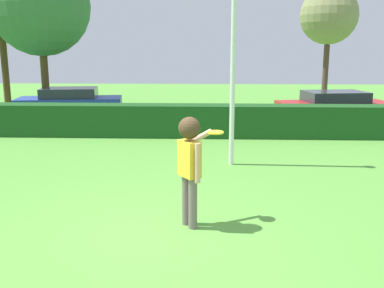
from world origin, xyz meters
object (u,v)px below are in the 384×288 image
Objects in this scene: frisbee at (216,132)px; parked_car_blue at (70,101)px; lamppost at (234,33)px; person at (190,157)px; parked_car_red at (334,106)px; bare_elm_tree at (329,16)px; birch_tree at (40,6)px.

frisbee is 12.39m from parked_car_blue.
person is at bearing -102.11° from lamppost.
person is at bearing -116.37° from parked_car_red.
frisbee is at bearing -110.70° from bare_elm_tree.
bare_elm_tree is at bearing 80.96° from parked_car_red.
frisbee is 0.04× the size of birch_tree.
parked_car_red is (5.04, 10.16, -0.47)m from person.
birch_tree is at bearing 119.16° from person.
birch_tree is (-12.60, -2.08, 0.29)m from bare_elm_tree.
person is 6.74× the size of frisbee.
birch_tree reaches higher than person.
person reaches higher than frisbee.
parked_car_blue is (-6.34, 7.29, -2.49)m from lamppost.
parked_car_red is at bearing -99.04° from bare_elm_tree.
parked_car_blue is 1.00× the size of parked_car_red.
birch_tree reaches higher than frisbee.
parked_car_blue is at bearing -38.50° from birch_tree.
birch_tree is (-11.93, 2.18, 3.90)m from parked_car_red.
parked_car_blue is at bearing 131.04° from lamppost.
bare_elm_tree is (4.87, 10.48, 1.12)m from lamppost.
parked_car_red is (4.19, 6.21, -2.49)m from lamppost.
person is 4.52m from lamppost.
frisbee reaches higher than parked_car_blue.
frisbee is at bearing -97.05° from lamppost.
lamppost is at bearing 77.89° from person.
frisbee is 0.05× the size of bare_elm_tree.
frisbee is at bearing 42.86° from person.
parked_car_red is 5.63m from bare_elm_tree.
person is 0.41× the size of parked_car_red.
lamppost is at bearing -47.34° from birch_tree.
person is 0.41× the size of parked_car_blue.
parked_car_red is (10.53, -1.08, 0.00)m from parked_car_blue.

